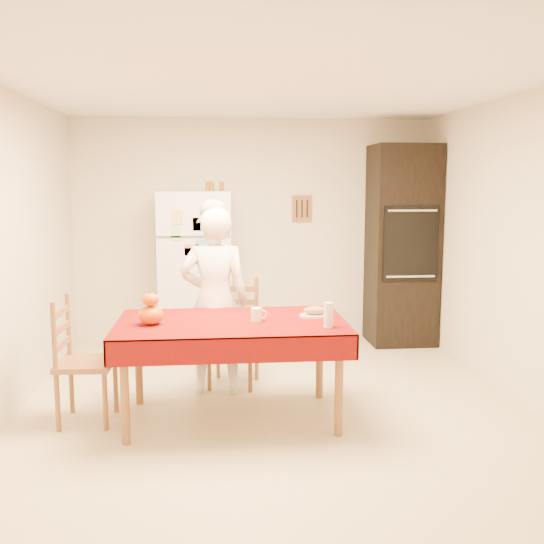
{
  "coord_description": "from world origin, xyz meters",
  "views": [
    {
      "loc": [
        -0.46,
        -4.59,
        1.77
      ],
      "look_at": [
        0.01,
        0.2,
        1.07
      ],
      "focal_mm": 40.0,
      "sensor_mm": 36.0,
      "label": 1
    }
  ],
  "objects": [
    {
      "name": "chair_far",
      "position": [
        -0.28,
        0.68,
        0.51
      ],
      "size": [
        0.5,
        0.49,
        0.95
      ],
      "rotation": [
        0.0,
        0.0,
        -0.23
      ],
      "color": "brown",
      "rests_on": "floor"
    },
    {
      "name": "spice_jar_right",
      "position": [
        -0.36,
        1.93,
        1.75
      ],
      "size": [
        0.05,
        0.05,
        0.1
      ],
      "primitive_type": "cylinder",
      "color": "brown",
      "rests_on": "refrigerator"
    },
    {
      "name": "seated_woman",
      "position": [
        -0.45,
        0.44,
        0.8
      ],
      "size": [
        0.59,
        0.4,
        1.59
      ],
      "primitive_type": "imported",
      "rotation": [
        0.0,
        0.0,
        3.11
      ],
      "color": "white",
      "rests_on": "floor"
    },
    {
      "name": "refrigerator",
      "position": [
        -0.65,
        1.88,
        0.85
      ],
      "size": [
        0.75,
        0.74,
        1.7
      ],
      "color": "white",
      "rests_on": "floor"
    },
    {
      "name": "chair_left",
      "position": [
        -1.47,
        -0.12,
        0.51
      ],
      "size": [
        0.42,
        0.44,
        0.95
      ],
      "rotation": [
        0.0,
        0.0,
        1.52
      ],
      "color": "brown",
      "rests_on": "floor"
    },
    {
      "name": "wine_glass",
      "position": [
        0.35,
        -0.43,
        0.85
      ],
      "size": [
        0.07,
        0.07,
        0.18
      ],
      "primitive_type": "cylinder",
      "color": "silver",
      "rests_on": "dining_table"
    },
    {
      "name": "room_shell",
      "position": [
        0.0,
        0.0,
        1.62
      ],
      "size": [
        4.02,
        4.52,
        2.51
      ],
      "color": "beige",
      "rests_on": "ground"
    },
    {
      "name": "bread_loaf",
      "position": [
        0.32,
        -0.09,
        0.81
      ],
      "size": [
        0.18,
        0.1,
        0.06
      ],
      "primitive_type": "ellipsoid",
      "color": "#A77B52",
      "rests_on": "bread_plate"
    },
    {
      "name": "pumpkin_upper",
      "position": [
        -0.91,
        -0.23,
        0.95
      ],
      "size": [
        0.12,
        0.12,
        0.09
      ],
      "primitive_type": "ellipsoid",
      "color": "#E44705",
      "rests_on": "pumpkin_lower"
    },
    {
      "name": "oven_cabinet",
      "position": [
        1.63,
        1.93,
        1.1
      ],
      "size": [
        0.7,
        0.62,
        2.2
      ],
      "color": "black",
      "rests_on": "floor"
    },
    {
      "name": "pumpkin_lower",
      "position": [
        -0.91,
        -0.23,
        0.83
      ],
      "size": [
        0.18,
        0.18,
        0.14
      ],
      "primitive_type": "ellipsoid",
      "color": "red",
      "rests_on": "dining_table"
    },
    {
      "name": "spice_jar_mid",
      "position": [
        -0.46,
        1.93,
        1.75
      ],
      "size": [
        0.05,
        0.05,
        0.1
      ],
      "primitive_type": "cylinder",
      "color": "brown",
      "rests_on": "refrigerator"
    },
    {
      "name": "spice_jar_left",
      "position": [
        -0.51,
        1.93,
        1.75
      ],
      "size": [
        0.05,
        0.05,
        0.1
      ],
      "primitive_type": "cylinder",
      "color": "#91531A",
      "rests_on": "refrigerator"
    },
    {
      "name": "bread_plate",
      "position": [
        0.32,
        -0.09,
        0.77
      ],
      "size": [
        0.24,
        0.24,
        0.02
      ],
      "primitive_type": "cylinder",
      "color": "silver",
      "rests_on": "dining_table"
    },
    {
      "name": "dining_table",
      "position": [
        -0.33,
        -0.17,
        0.69
      ],
      "size": [
        1.7,
        1.0,
        0.76
      ],
      "color": "brown",
      "rests_on": "floor"
    },
    {
      "name": "coffee_mug",
      "position": [
        -0.14,
        -0.2,
        0.81
      ],
      "size": [
        0.08,
        0.08,
        0.1
      ],
      "primitive_type": "cylinder",
      "color": "white",
      "rests_on": "dining_table"
    },
    {
      "name": "floor",
      "position": [
        0.0,
        0.0,
        0.0
      ],
      "size": [
        4.5,
        4.5,
        0.0
      ],
      "primitive_type": "plane",
      "color": "#C8BB90",
      "rests_on": "ground"
    }
  ]
}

